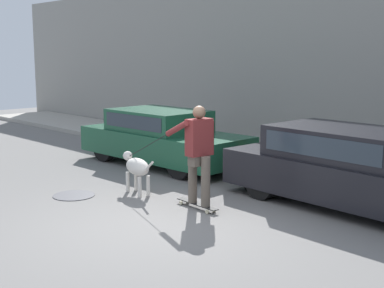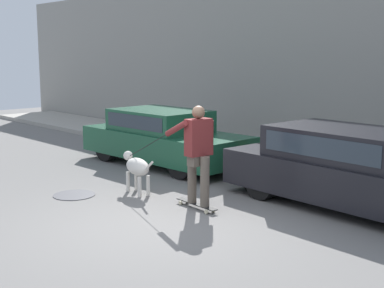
{
  "view_description": "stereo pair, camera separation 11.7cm",
  "coord_description": "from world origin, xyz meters",
  "px_view_note": "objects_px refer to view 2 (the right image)",
  "views": [
    {
      "loc": [
        6.0,
        -5.07,
        2.59
      ],
      "look_at": [
        -1.0,
        1.58,
        0.95
      ],
      "focal_mm": 50.0,
      "sensor_mm": 36.0,
      "label": 1
    },
    {
      "loc": [
        6.08,
        -4.99,
        2.59
      ],
      "look_at": [
        -1.0,
        1.58,
        0.95
      ],
      "focal_mm": 50.0,
      "sensor_mm": 36.0,
      "label": 2
    }
  ],
  "objects_px": {
    "parked_car_1": "(352,170)",
    "skateboarder": "(198,151)",
    "parked_car_0": "(164,138)",
    "dog": "(137,167)",
    "fire_hydrant": "(266,159)"
  },
  "relations": [
    {
      "from": "parked_car_0",
      "to": "fire_hydrant",
      "type": "bearing_deg",
      "value": 14.85
    },
    {
      "from": "parked_car_0",
      "to": "parked_car_1",
      "type": "bearing_deg",
      "value": -1.5
    },
    {
      "from": "parked_car_0",
      "to": "parked_car_1",
      "type": "relative_size",
      "value": 0.94
    },
    {
      "from": "dog",
      "to": "fire_hydrant",
      "type": "relative_size",
      "value": 1.51
    },
    {
      "from": "dog",
      "to": "skateboarder",
      "type": "relative_size",
      "value": 0.48
    },
    {
      "from": "skateboarder",
      "to": "dog",
      "type": "bearing_deg",
      "value": 8.71
    },
    {
      "from": "fire_hydrant",
      "to": "dog",
      "type": "bearing_deg",
      "value": -105.97
    },
    {
      "from": "skateboarder",
      "to": "fire_hydrant",
      "type": "relative_size",
      "value": 3.16
    },
    {
      "from": "skateboarder",
      "to": "fire_hydrant",
      "type": "bearing_deg",
      "value": -70.75
    },
    {
      "from": "parked_car_0",
      "to": "skateboarder",
      "type": "distance_m",
      "value": 3.77
    },
    {
      "from": "skateboarder",
      "to": "parked_car_0",
      "type": "bearing_deg",
      "value": -27.03
    },
    {
      "from": "parked_car_0",
      "to": "skateboarder",
      "type": "xyz_separation_m",
      "value": [
        3.21,
        -1.94,
        0.36
      ]
    },
    {
      "from": "dog",
      "to": "fire_hydrant",
      "type": "xyz_separation_m",
      "value": [
        0.8,
        2.79,
        -0.11
      ]
    },
    {
      "from": "parked_car_1",
      "to": "skateboarder",
      "type": "distance_m",
      "value": 2.62
    },
    {
      "from": "parked_car_0",
      "to": "dog",
      "type": "distance_m",
      "value": 2.67
    }
  ]
}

